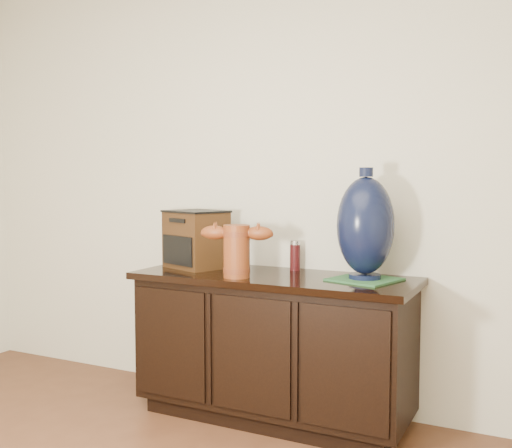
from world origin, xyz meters
The scene contains 6 objects.
sideboard centered at (0.00, 2.23, 0.39)m, with size 1.46×0.56×0.75m.
terracotta_vessel centered at (-0.13, 2.07, 0.90)m, with size 0.37×0.17×0.26m.
tv_radio centered at (-0.50, 2.27, 0.91)m, with size 0.39×0.35×0.32m.
green_mat centered at (0.47, 2.28, 0.76)m, with size 0.29×0.29×0.01m, color #285A2F.
lamp_base centered at (0.47, 2.28, 1.02)m, with size 0.34×0.34×0.54m.
spray_can centered at (0.04, 2.42, 0.83)m, with size 0.06×0.06×0.16m.
Camera 1 is at (1.28, -0.54, 1.24)m, focal length 42.00 mm.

